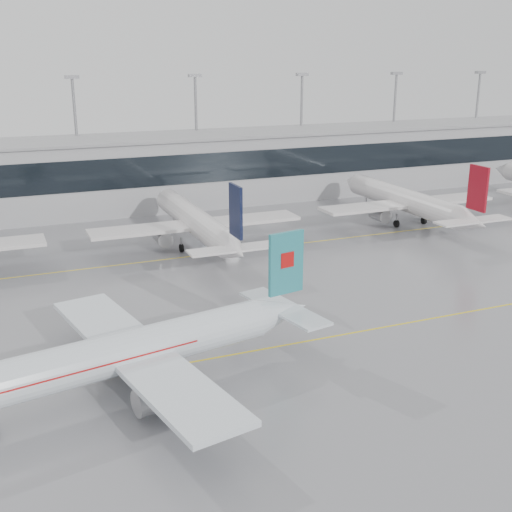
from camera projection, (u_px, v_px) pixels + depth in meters
name	position (u px, v px, depth m)	size (l,w,h in m)	color
ground	(305.00, 342.00, 60.39)	(320.00, 320.00, 0.00)	gray
taxi_line_main	(305.00, 342.00, 60.39)	(120.00, 0.25, 0.01)	yellow
taxi_line_north	(205.00, 255.00, 86.85)	(120.00, 0.25, 0.01)	yellow
terminal	(148.00, 173.00, 113.29)	(180.00, 15.00, 12.00)	#9C9CA0
terminal_glass	(158.00, 171.00, 106.18)	(180.00, 0.20, 5.00)	black
terminal_roof	(146.00, 137.00, 111.44)	(182.00, 16.00, 0.40)	gray
light_masts	(138.00, 127.00, 116.39)	(156.40, 1.00, 22.60)	gray
air_canada_jet	(135.00, 351.00, 50.64)	(35.23, 28.23, 10.98)	silver
parked_jet_c	(196.00, 222.00, 89.00)	(29.64, 36.96, 11.72)	silver
parked_jet_d	(407.00, 201.00, 101.77)	(29.64, 36.96, 11.72)	silver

